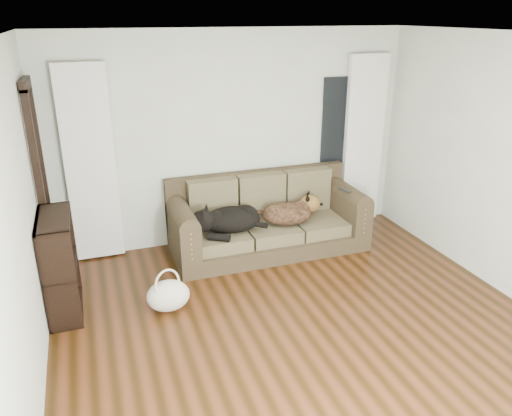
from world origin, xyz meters
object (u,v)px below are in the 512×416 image
object	(u,v)px
dog_shepherd	(290,212)
bookshelf	(60,264)
dog_black_lab	(228,221)
sofa	(269,215)
tote_bag	(168,295)

from	to	relation	value
dog_shepherd	bookshelf	world-z (taller)	bookshelf
dog_shepherd	dog_black_lab	bearing A→B (deg)	11.74
dog_shepherd	bookshelf	bearing A→B (deg)	22.97
sofa	tote_bag	size ratio (longest dim) A/B	5.52
bookshelf	dog_shepherd	bearing A→B (deg)	15.08
dog_black_lab	dog_shepherd	bearing A→B (deg)	8.40
tote_bag	bookshelf	distance (m)	1.07
dog_black_lab	tote_bag	distance (m)	1.29
sofa	tote_bag	bearing A→B (deg)	-145.94
dog_black_lab	sofa	bearing A→B (deg)	15.88
sofa	dog_shepherd	xyz separation A→B (m)	(0.25, -0.07, 0.04)
tote_bag	dog_black_lab	bearing A→B (deg)	44.93
dog_black_lab	dog_shepherd	xyz separation A→B (m)	(0.78, 0.01, 0.01)
tote_bag	dog_shepherd	bearing A→B (deg)	28.15
sofa	bookshelf	size ratio (longest dim) A/B	2.37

